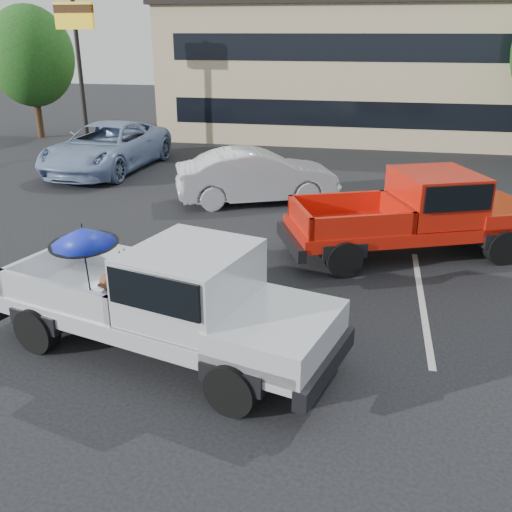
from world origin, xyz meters
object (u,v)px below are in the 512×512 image
object	(u,v)px
motel_sign	(76,36)
silver_pickup	(179,296)
silver_sedan	(257,176)
blue_suv	(107,147)
red_pickup	(427,210)
tree_left	(31,57)
tree_back	(463,40)

from	to	relation	value
motel_sign	silver_pickup	bearing A→B (deg)	-58.53
silver_sedan	blue_suv	xyz separation A→B (m)	(-6.25, 3.02, 0.07)
motel_sign	red_pickup	size ratio (longest dim) A/B	0.98
silver_pickup	blue_suv	size ratio (longest dim) A/B	0.97
silver_pickup	silver_sedan	world-z (taller)	silver_pickup
silver_pickup	tree_left	bearing A→B (deg)	141.64
tree_back	motel_sign	bearing A→B (deg)	-147.99
silver_pickup	red_pickup	world-z (taller)	silver_pickup
blue_suv	motel_sign	bearing A→B (deg)	131.64
motel_sign	blue_suv	world-z (taller)	motel_sign
motel_sign	blue_suv	size ratio (longest dim) A/B	0.97
red_pickup	motel_sign	bearing A→B (deg)	122.46
tree_left	silver_sedan	bearing A→B (deg)	-35.41
tree_left	silver_sedan	xyz separation A→B (m)	(12.52, -8.90, -2.94)
tree_back	silver_sedan	size ratio (longest dim) A/B	1.48
motel_sign	silver_sedan	size ratio (longest dim) A/B	1.25
motel_sign	silver_pickup	xyz separation A→B (m)	(9.07, -14.82, -3.60)
red_pickup	silver_sedan	bearing A→B (deg)	121.31
tree_left	silver_sedan	world-z (taller)	tree_left
tree_left	blue_suv	xyz separation A→B (m)	(6.26, -5.88, -2.87)
silver_sedan	motel_sign	bearing A→B (deg)	32.92
tree_left	red_pickup	size ratio (longest dim) A/B	0.98
motel_sign	blue_suv	bearing A→B (deg)	-51.82
tree_left	tree_back	bearing A→B (deg)	19.29
motel_sign	tree_left	xyz separation A→B (m)	(-4.00, 3.00, -0.92)
red_pickup	silver_sedan	xyz separation A→B (m)	(-4.67, 3.45, -0.26)
red_pickup	blue_suv	bearing A→B (deg)	127.15
motel_sign	tree_left	bearing A→B (deg)	143.13
motel_sign	tree_left	size ratio (longest dim) A/B	1.00
motel_sign	silver_pickup	world-z (taller)	motel_sign
tree_back	silver_sedan	distance (m)	17.94
tree_back	blue_suv	world-z (taller)	tree_back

